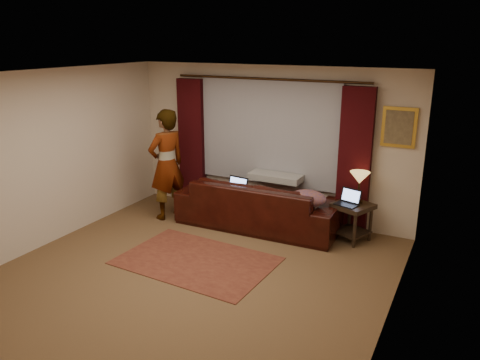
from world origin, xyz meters
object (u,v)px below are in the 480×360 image
object	(u,v)px
laptop_table	(347,198)
person	(167,165)
end_table	(352,222)
laptop_sofa	(234,187)
tiffany_lamp	(359,187)
sofa	(259,195)

from	to	relation	value
laptop_table	person	world-z (taller)	person
person	end_table	bearing A→B (deg)	118.89
laptop_sofa	laptop_table	world-z (taller)	laptop_table
laptop_table	laptop_sofa	bearing A→B (deg)	-158.22
end_table	tiffany_lamp	world-z (taller)	tiffany_lamp
laptop_table	end_table	bearing A→B (deg)	70.04
laptop_sofa	laptop_table	xyz separation A→B (m)	(1.84, 0.18, 0.04)
sofa	laptop_table	bearing A→B (deg)	179.42
tiffany_lamp	laptop_table	distance (m)	0.28
laptop_sofa	end_table	distance (m)	1.97
person	laptop_table	bearing A→B (deg)	117.13
end_table	person	xyz separation A→B (m)	(-3.10, -0.48, 0.65)
end_table	laptop_table	xyz separation A→B (m)	(-0.08, -0.11, 0.42)
sofa	end_table	world-z (taller)	sofa
tiffany_lamp	laptop_table	bearing A→B (deg)	-119.43
laptop_sofa	end_table	size ratio (longest dim) A/B	0.66
tiffany_lamp	person	bearing A→B (deg)	-169.33
laptop_sofa	person	world-z (taller)	person
end_table	tiffany_lamp	distance (m)	0.55
sofa	person	xyz separation A→B (m)	(-1.57, -0.35, 0.41)
sofa	end_table	xyz separation A→B (m)	(1.52, 0.13, -0.24)
sofa	tiffany_lamp	xyz separation A→B (m)	(1.57, 0.24, 0.30)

